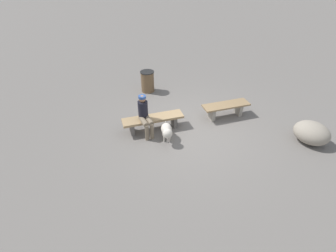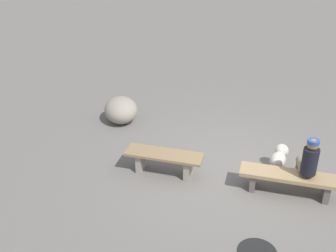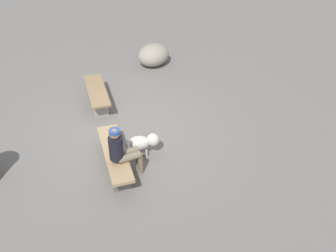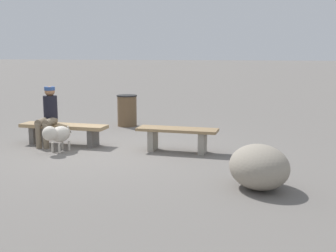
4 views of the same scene
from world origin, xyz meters
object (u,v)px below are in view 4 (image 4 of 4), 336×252
trash_bin (127,111)px  bench_left (177,135)px  dog (57,134)px  boulder (259,167)px  seated_person (48,113)px  bench_right (64,129)px

trash_bin → bench_left: bearing=126.9°
dog → trash_bin: bearing=-172.7°
bench_left → trash_bin: trash_bin is taller
trash_bin → boulder: trash_bin is taller
bench_left → seated_person: size_ratio=1.29×
bench_left → dog: (2.23, 0.60, 0.02)m
boulder → bench_left: bearing=-50.1°
dog → bench_right: bearing=-150.1°
seated_person → boulder: seated_person is taller
trash_bin → bench_right: bearing=79.1°
bench_left → seated_person: bearing=2.0°
trash_bin → boulder: size_ratio=0.83×
bench_left → boulder: boulder is taller
seated_person → trash_bin: bearing=-112.1°
bench_right → seated_person: 0.46m
bench_right → trash_bin: (-0.49, -2.53, 0.08)m
bench_left → dog: dog is taller
seated_person → trash_bin: seated_person is taller
bench_right → trash_bin: bearing=-99.9°
bench_left → dog: bearing=16.3°
dog → boulder: bearing=83.0°
bench_right → boulder: (-4.07, 2.02, -0.01)m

